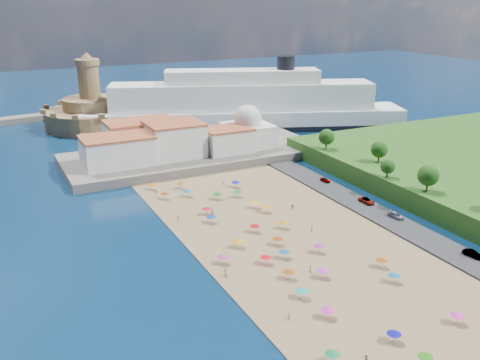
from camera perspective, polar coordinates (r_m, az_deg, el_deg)
ground at (r=124.09m, az=3.52°, el=-7.16°), size 700.00×700.00×0.00m
terrace at (r=189.25m, az=-4.86°, el=2.66°), size 90.00×36.00×3.00m
jetty at (r=215.58m, az=-13.81°, el=4.13°), size 18.00×70.00×2.40m
waterfront_buildings at (r=183.94m, az=-8.77°, el=4.08°), size 57.00×29.00×11.00m
domed_building at (r=193.53m, az=0.83°, el=5.39°), size 16.00×16.00×15.00m
fortress at (r=243.03m, az=-15.55°, el=6.97°), size 40.00×40.00×32.40m
cruise_ship at (r=232.73m, az=0.26°, el=7.76°), size 138.67×70.28×30.72m
beach_parasols at (r=115.21m, az=5.21°, el=-8.19°), size 31.94×116.29×2.20m
beachgoers at (r=123.86m, az=2.36°, el=-6.60°), size 32.98×97.33×1.87m
parked_cars at (r=145.59m, az=15.32°, el=-3.15°), size 2.33×59.64×1.43m
hillside_trees at (r=145.87m, az=21.77°, el=-0.21°), size 13.04×109.47×7.41m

